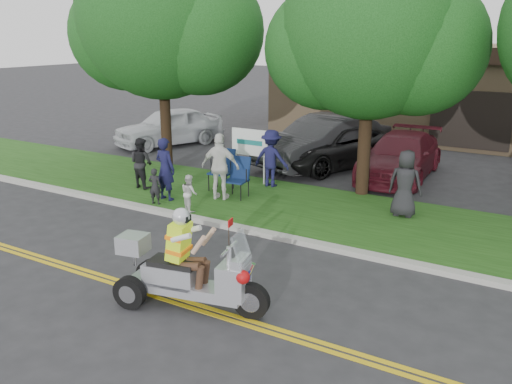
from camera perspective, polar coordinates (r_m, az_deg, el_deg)
The scene contains 23 objects.
ground at distance 10.15m, azimuth -6.12°, elevation -10.34°, with size 120.00×120.00×0.00m, color #28282B.
centerline_near at distance 9.75m, azimuth -8.20°, elevation -11.59°, with size 60.00×0.10×0.01m, color gold.
centerline_far at distance 9.86m, azimuth -7.61°, elevation -11.23°, with size 60.00×0.10×0.01m, color gold.
curb at distance 12.48m, azimuth 2.27°, elevation -4.68°, with size 60.00×0.25×0.12m, color #A8A89E.
grass_verge at distance 14.30m, azimuth 6.39°, elevation -1.99°, with size 60.00×4.00×0.10m, color #1A4412.
commercial_building at distance 26.53m, azimuth 23.31°, elevation 9.68°, with size 18.00×8.20×4.00m.
tree_left at distance 18.58m, azimuth -9.75°, elevation 17.17°, with size 6.62×5.40×7.78m.
tree_mid at distance 15.26m, azimuth 12.21°, elevation 15.66°, with size 5.88×4.80×7.05m.
business_sign at distance 16.49m, azimuth -0.65°, elevation 4.94°, with size 1.25×0.06×1.75m.
trike_scooter at distance 9.39m, azimuth -7.44°, elevation -8.48°, with size 2.73×1.14×1.79m.
lawn_chair_a at distance 15.13m, azimuth -1.86°, elevation 1.85°, with size 0.64×0.67×1.13m.
lawn_chair_b at distance 15.90m, azimuth -3.47°, elevation 2.68°, with size 0.67×0.69×1.19m.
spectator_adult_left at distance 14.99m, azimuth -9.54°, elevation 2.41°, with size 0.63×0.41×1.73m, color #141439.
spectator_adult_mid at distance 16.35m, azimuth -11.99°, elevation 3.02°, with size 0.73×0.57×1.50m, color black.
spectator_adult_right at distance 14.85m, azimuth -3.77°, elevation 2.67°, with size 1.08×0.45×1.84m, color white.
spectator_chair_a at distance 16.12m, azimuth 1.62°, elevation 3.57°, with size 1.10×0.63×1.70m, color #181843.
spectator_chair_b at distance 13.94m, azimuth 15.43°, elevation 0.87°, with size 0.83×0.54×1.69m, color black.
child_left at distance 14.74m, azimuth -10.59°, elevation 0.61°, with size 0.36×0.24×0.99m, color black.
child_right at distance 14.03m, azimuth -7.03°, elevation -0.09°, with size 0.47×0.37×0.96m, color silver.
parked_car_far_left at distance 22.94m, azimuth -9.12°, elevation 6.82°, with size 1.85×4.59×1.56m, color silver.
parked_car_left at distance 19.23m, azimuth 7.15°, elevation 5.32°, with size 1.85×5.30×1.75m, color #272729.
parked_car_mid at distance 19.08m, azimuth 8.01°, elevation 4.74°, with size 2.40×5.21×1.45m, color black.
parked_car_right at distance 18.14m, azimuth 14.97°, elevation 3.67°, with size 1.98×4.87×1.41m, color #4D121C.
Camera 1 is at (5.51, -7.19, 4.58)m, focal length 38.00 mm.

